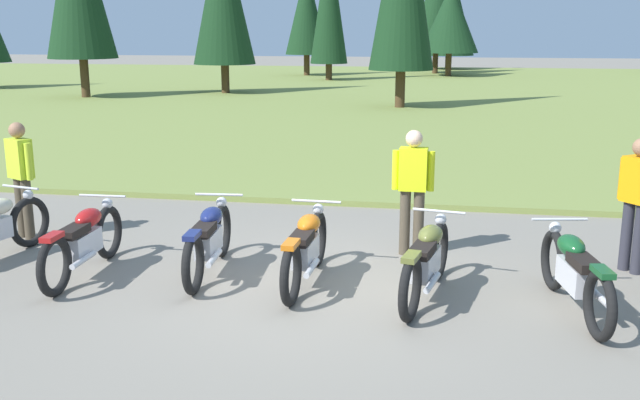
{
  "coord_description": "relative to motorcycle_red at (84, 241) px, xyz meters",
  "views": [
    {
      "loc": [
        1.48,
        -7.86,
        2.94
      ],
      "look_at": [
        0.0,
        0.6,
        0.9
      ],
      "focal_mm": 40.61,
      "sensor_mm": 36.0,
      "label": 1
    }
  ],
  "objects": [
    {
      "name": "ground_plane",
      "position": [
        2.79,
        0.07,
        -0.44
      ],
      "size": [
        140.0,
        140.0,
        0.0
      ],
      "primitive_type": "plane",
      "color": "gray"
    },
    {
      "name": "grass_moorland",
      "position": [
        2.79,
        26.0,
        -0.39
      ],
      "size": [
        80.0,
        44.0,
        0.1
      ],
      "primitive_type": "cube",
      "color": "olive",
      "rests_on": "ground"
    },
    {
      "name": "forest_treeline",
      "position": [
        2.92,
        33.45,
        3.9
      ],
      "size": [
        44.69,
        29.33,
        8.54
      ],
      "color": "#47331E",
      "rests_on": "ground"
    },
    {
      "name": "motorcycle_red",
      "position": [
        0.0,
        0.0,
        0.0
      ],
      "size": [
        0.62,
        2.1,
        0.88
      ],
      "color": "black",
      "rests_on": "ground"
    },
    {
      "name": "motorcycle_navy",
      "position": [
        1.47,
        0.33,
        0.0
      ],
      "size": [
        0.62,
        2.1,
        0.88
      ],
      "color": "black",
      "rests_on": "ground"
    },
    {
      "name": "motorcycle_orange",
      "position": [
        2.71,
        0.18,
        0.0
      ],
      "size": [
        0.62,
        2.1,
        0.88
      ],
      "color": "black",
      "rests_on": "ground"
    },
    {
      "name": "motorcycle_olive",
      "position": [
        4.12,
        -0.05,
        0.0
      ],
      "size": [
        0.68,
        2.08,
        0.88
      ],
      "color": "black",
      "rests_on": "ground"
    },
    {
      "name": "motorcycle_british_green",
      "position": [
        5.67,
        -0.19,
        0.0
      ],
      "size": [
        0.69,
        2.08,
        0.88
      ],
      "color": "black",
      "rests_on": "ground"
    },
    {
      "name": "rider_with_back_turned",
      "position": [
        3.87,
        1.52,
        0.51
      ],
      "size": [
        0.55,
        0.23,
        1.67
      ],
      "color": "#4C4233",
      "rests_on": "ground"
    },
    {
      "name": "rider_in_hivis_vest",
      "position": [
        6.59,
        1.29,
        0.51
      ],
      "size": [
        0.4,
        0.45,
        1.67
      ],
      "color": "#2D2D38",
      "rests_on": "ground"
    },
    {
      "name": "rider_checking_bike",
      "position": [
        -1.62,
        1.36,
        0.51
      ],
      "size": [
        0.5,
        0.36,
        1.67
      ],
      "color": "#4C4233",
      "rests_on": "ground"
    }
  ]
}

